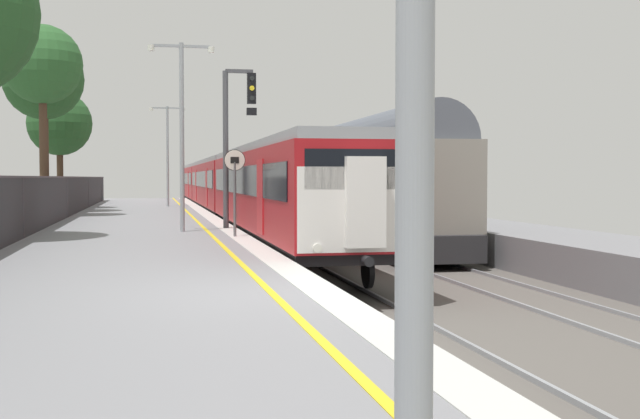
{
  "coord_description": "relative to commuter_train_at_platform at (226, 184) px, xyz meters",
  "views": [
    {
      "loc": [
        -2.02,
        -11.52,
        1.66
      ],
      "look_at": [
        1.25,
        4.27,
        1.02
      ],
      "focal_mm": 45.75,
      "sensor_mm": 36.0,
      "label": 1
    }
  ],
  "objects": [
    {
      "name": "background_tree_centre",
      "position": [
        -9.09,
        -5.51,
        4.88
      ],
      "size": [
        3.79,
        3.79,
        8.2
      ],
      "color": "#473323",
      "rests_on": "ground"
    },
    {
      "name": "signal_gantry",
      "position": [
        -1.48,
        -19.64,
        1.96
      ],
      "size": [
        1.1,
        0.24,
        5.17
      ],
      "color": "#47474C",
      "rests_on": "ground"
    },
    {
      "name": "ground",
      "position": [
        0.54,
        -34.71,
        -1.88
      ],
      "size": [
        17.4,
        110.0,
        1.21
      ],
      "color": "gray"
    },
    {
      "name": "freight_train_adjacent_track",
      "position": [
        4.0,
        -2.0,
        0.4
      ],
      "size": [
        2.6,
        45.53,
        4.87
      ],
      "color": "#232326",
      "rests_on": "ground"
    },
    {
      "name": "background_tree_left",
      "position": [
        -8.85,
        -0.68,
        3.15
      ],
      "size": [
        3.42,
        3.42,
        6.24
      ],
      "color": "#473323",
      "rests_on": "ground"
    },
    {
      "name": "platform_lamp_mid",
      "position": [
        -3.2,
        -21.01,
        2.11
      ],
      "size": [
        2.0,
        0.2,
        5.74
      ],
      "color": "#93999E",
      "rests_on": "ground"
    },
    {
      "name": "commuter_train_at_platform",
      "position": [
        0.0,
        0.0,
        0.0
      ],
      "size": [
        2.83,
        61.8,
        3.81
      ],
      "color": "maroon",
      "rests_on": "ground"
    },
    {
      "name": "background_tree_right",
      "position": [
        -8.56,
        -10.18,
        5.03
      ],
      "size": [
        3.33,
        3.33,
        8.08
      ],
      "color": "#473323",
      "rests_on": "ground"
    },
    {
      "name": "speed_limit_sign",
      "position": [
        -1.85,
        -23.53,
        0.3
      ],
      "size": [
        0.59,
        0.08,
        2.44
      ],
      "color": "#59595B",
      "rests_on": "ground"
    },
    {
      "name": "platform_lamp_far",
      "position": [
        -3.2,
        1.43,
        2.11
      ],
      "size": [
        2.0,
        0.2,
        5.74
      ],
      "color": "#93999E",
      "rests_on": "ground"
    }
  ]
}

